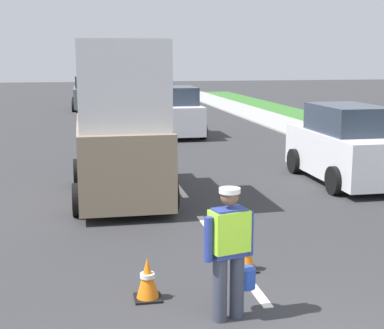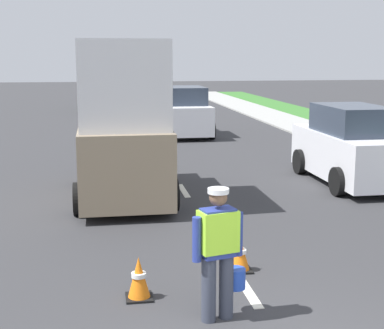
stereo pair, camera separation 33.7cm
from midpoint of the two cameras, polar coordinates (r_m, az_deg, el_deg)
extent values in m
plane|color=#333335|center=(25.97, -4.45, 3.59)|extent=(96.00, 96.00, 0.00)
cube|color=silver|center=(8.33, 6.53, -12.04)|extent=(0.14, 1.40, 0.01)
cube|color=silver|center=(11.08, 2.31, -6.15)|extent=(0.14, 1.40, 0.01)
cube|color=silver|center=(13.93, -0.15, -2.61)|extent=(0.14, 1.40, 0.01)
cube|color=silver|center=(16.83, -1.76, -0.28)|extent=(0.14, 1.40, 0.01)
cube|color=silver|center=(19.76, -2.90, 1.36)|extent=(0.14, 1.40, 0.01)
cube|color=silver|center=(22.71, -3.74, 2.58)|extent=(0.14, 1.40, 0.01)
cube|color=silver|center=(25.68, -4.39, 3.52)|extent=(0.14, 1.40, 0.01)
cube|color=silver|center=(28.65, -4.91, 4.26)|extent=(0.14, 1.40, 0.01)
cube|color=silver|center=(31.62, -5.33, 4.86)|extent=(0.14, 1.40, 0.01)
cube|color=silver|center=(34.60, -5.68, 5.36)|extent=(0.14, 1.40, 0.01)
cube|color=silver|center=(37.58, -5.97, 5.78)|extent=(0.14, 1.40, 0.01)
cube|color=silver|center=(40.57, -6.22, 6.13)|extent=(0.14, 1.40, 0.01)
cube|color=silver|center=(43.56, -6.44, 6.44)|extent=(0.14, 1.40, 0.01)
cube|color=silver|center=(46.54, -6.62, 6.71)|extent=(0.14, 1.40, 0.01)
cube|color=silver|center=(49.53, -6.79, 6.95)|extent=(0.14, 1.40, 0.01)
cube|color=silver|center=(52.53, -6.94, 7.16)|extent=(0.14, 1.40, 0.01)
cylinder|color=#383D4C|center=(7.19, 3.04, -12.29)|extent=(0.18, 0.18, 0.82)
cylinder|color=#383D4C|center=(7.30, 4.76, -11.97)|extent=(0.18, 0.18, 0.82)
cube|color=navy|center=(7.00, 3.98, -6.76)|extent=(0.45, 0.33, 0.60)
cube|color=#A5EA33|center=(6.99, 3.98, -6.61)|extent=(0.51, 0.38, 0.51)
cylinder|color=navy|center=(6.89, 1.89, -7.45)|extent=(0.11, 0.11, 0.55)
cylinder|color=navy|center=(7.14, 5.98, -6.85)|extent=(0.11, 0.11, 0.55)
sphere|color=brown|center=(6.88, 4.03, -3.27)|extent=(0.22, 0.22, 0.22)
cylinder|color=silver|center=(6.86, 4.03, -2.62)|extent=(0.26, 0.26, 0.06)
cylinder|color=#2347B7|center=(7.44, 5.64, -11.18)|extent=(0.26, 0.26, 0.26)
cube|color=black|center=(7.97, -4.03, -13.01)|extent=(0.36, 0.36, 0.03)
cone|color=orange|center=(7.86, -4.06, -11.06)|extent=(0.30, 0.30, 0.55)
cylinder|color=white|center=(7.85, -4.06, -10.88)|extent=(0.20, 0.20, 0.06)
cube|color=black|center=(8.93, 5.83, -10.35)|extent=(0.36, 0.36, 0.03)
cone|color=orange|center=(8.84, 5.86, -8.71)|extent=(0.30, 0.30, 0.51)
cylinder|color=white|center=(8.83, 5.86, -8.55)|extent=(0.20, 0.20, 0.06)
cube|color=gray|center=(13.25, -6.17, 0.85)|extent=(1.90, 4.60, 1.56)
cube|color=#2D3847|center=(13.91, -6.45, 6.01)|extent=(1.67, 1.61, 0.70)
cube|color=silver|center=(12.27, -6.12, 7.96)|extent=(1.81, 2.53, 1.80)
cylinder|color=black|center=(12.08, -1.13, -3.06)|extent=(0.22, 0.68, 0.68)
cylinder|color=black|center=(11.97, -10.38, -3.37)|extent=(0.22, 0.68, 0.68)
cylinder|color=black|center=(14.84, -2.69, -0.47)|extent=(0.22, 0.68, 0.68)
cylinder|color=black|center=(14.75, -10.19, -0.69)|extent=(0.22, 0.68, 0.68)
cube|color=silver|center=(23.54, -0.35, 4.69)|extent=(1.74, 4.06, 1.11)
cube|color=#2D3847|center=(23.37, -0.32, 6.87)|extent=(1.53, 2.23, 0.70)
cylinder|color=black|center=(24.71, -2.85, 4.03)|extent=(0.22, 0.68, 0.68)
cylinder|color=black|center=(24.97, 1.22, 4.11)|extent=(0.22, 0.68, 0.68)
cylinder|color=black|center=(22.23, -2.12, 3.29)|extent=(0.22, 0.68, 0.68)
cylinder|color=black|center=(22.52, 2.38, 3.38)|extent=(0.22, 0.68, 0.68)
cube|color=slate|center=(35.67, -8.70, 6.65)|extent=(1.82, 4.29, 1.14)
cube|color=#2D3847|center=(35.72, -8.75, 8.14)|extent=(1.60, 2.36, 0.70)
cylinder|color=black|center=(34.40, -7.10, 5.86)|extent=(0.22, 0.68, 0.68)
cylinder|color=black|center=(34.38, -10.21, 5.77)|extent=(0.22, 0.68, 0.68)
cylinder|color=black|center=(37.04, -7.26, 6.20)|extent=(0.22, 0.68, 0.68)
cylinder|color=black|center=(37.03, -10.16, 6.11)|extent=(0.22, 0.68, 0.68)
cube|color=silver|center=(15.27, 15.91, 0.97)|extent=(1.61, 4.18, 1.12)
cube|color=#2D3847|center=(15.06, 16.26, 4.31)|extent=(1.42, 2.30, 0.70)
cylinder|color=black|center=(16.20, 11.26, 0.29)|extent=(0.22, 0.68, 0.68)
cylinder|color=black|center=(16.85, 16.54, 0.44)|extent=(0.22, 0.68, 0.68)
cylinder|color=black|center=(13.85, 14.99, -1.64)|extent=(0.22, 0.68, 0.68)
camera|label=1|loc=(0.17, -89.15, 0.16)|focal=53.76mm
camera|label=2|loc=(0.17, 90.85, -0.16)|focal=53.76mm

